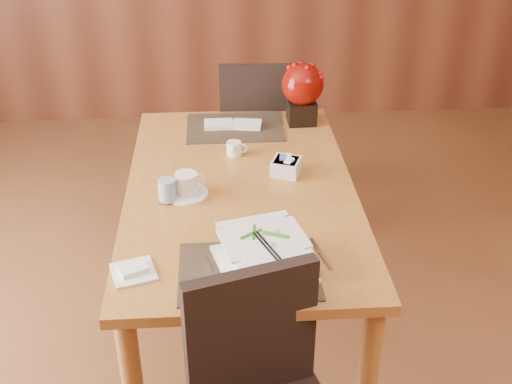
{
  "coord_description": "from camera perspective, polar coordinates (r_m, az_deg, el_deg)",
  "views": [
    {
      "loc": [
        -0.09,
        -1.6,
        2.03
      ],
      "look_at": [
        0.04,
        0.35,
        0.87
      ],
      "focal_mm": 45.0,
      "sensor_mm": 36.0,
      "label": 1
    }
  ],
  "objects": [
    {
      "name": "sugar_caddy",
      "position": [
        2.62,
        2.69,
        2.26
      ],
      "size": [
        0.14,
        0.14,
        0.06
      ],
      "primitive_type": "cube",
      "rotation": [
        0.0,
        0.0,
        -0.36
      ],
      "color": "white",
      "rests_on": "dining_table"
    },
    {
      "name": "bread_plate",
      "position": [
        2.11,
        -10.84,
        -7.0
      ],
      "size": [
        0.17,
        0.17,
        0.01
      ],
      "primitive_type": "cube",
      "rotation": [
        0.0,
        0.0,
        0.29
      ],
      "color": "white",
      "rests_on": "dining_table"
    },
    {
      "name": "soup_setting",
      "position": [
        2.07,
        0.68,
        -5.4
      ],
      "size": [
        0.35,
        0.35,
        0.12
      ],
      "rotation": [
        0.0,
        0.0,
        0.25
      ],
      "color": "white",
      "rests_on": "dining_table"
    },
    {
      "name": "coffee_cup",
      "position": [
        2.48,
        -6.22,
        0.53
      ],
      "size": [
        0.17,
        0.17,
        0.09
      ],
      "rotation": [
        0.0,
        0.0,
        0.24
      ],
      "color": "white",
      "rests_on": "dining_table"
    },
    {
      "name": "berry_decor",
      "position": [
        3.03,
        4.14,
        9.04
      ],
      "size": [
        0.2,
        0.2,
        0.29
      ],
      "rotation": [
        0.0,
        0.0,
        0.03
      ],
      "color": "black",
      "rests_on": "dining_table"
    },
    {
      "name": "water_glass",
      "position": [
        2.42,
        -7.97,
        0.93
      ],
      "size": [
        0.09,
        0.09,
        0.17
      ],
      "primitive_type": "cylinder",
      "rotation": [
        0.0,
        0.0,
        0.17
      ],
      "color": "silver",
      "rests_on": "dining_table"
    },
    {
      "name": "far_chair",
      "position": [
        3.42,
        0.6,
        5.11
      ],
      "size": [
        0.47,
        0.48,
        0.98
      ],
      "rotation": [
        0.0,
        0.0,
        3.1
      ],
      "color": "black",
      "rests_on": "ground"
    },
    {
      "name": "placemat_near",
      "position": [
        2.08,
        -0.66,
        -7.03
      ],
      "size": [
        0.45,
        0.33,
        0.01
      ],
      "primitive_type": "cube",
      "color": "black",
      "rests_on": "dining_table"
    },
    {
      "name": "dining_table",
      "position": [
        2.59,
        -1.36,
        -1.35
      ],
      "size": [
        0.9,
        1.5,
        0.75
      ],
      "color": "#AA6D2F",
      "rests_on": "ground"
    },
    {
      "name": "placemat_far",
      "position": [
        3.03,
        -1.89,
        5.77
      ],
      "size": [
        0.45,
        0.33,
        0.01
      ],
      "primitive_type": "cube",
      "color": "black",
      "rests_on": "dining_table"
    },
    {
      "name": "creamer_jug",
      "position": [
        2.77,
        -1.97,
        3.89
      ],
      "size": [
        0.09,
        0.09,
        0.06
      ],
      "primitive_type": null,
      "rotation": [
        0.0,
        0.0,
        -0.13
      ],
      "color": "white",
      "rests_on": "dining_table"
    },
    {
      "name": "napkins_far",
      "position": [
        3.02,
        -1.91,
        6.03
      ],
      "size": [
        0.27,
        0.12,
        0.02
      ],
      "primitive_type": null,
      "rotation": [
        0.0,
        0.0,
        -0.09
      ],
      "color": "white",
      "rests_on": "dining_table"
    }
  ]
}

